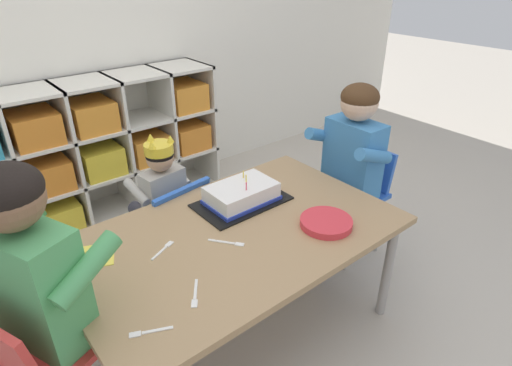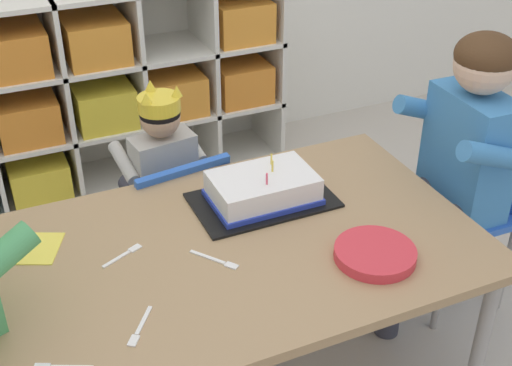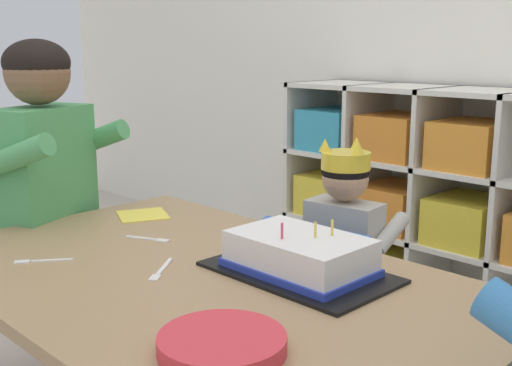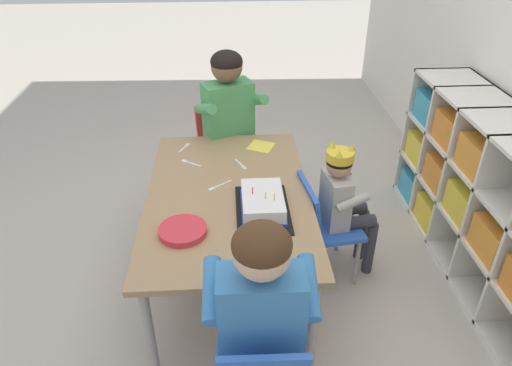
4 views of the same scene
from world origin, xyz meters
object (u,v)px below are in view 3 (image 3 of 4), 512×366
object	(u,v)px
birthday_cake_on_tray	(300,258)
paper_plate_stack	(222,344)
classroom_chair_blue	(331,298)
fork_by_napkin	(150,239)
classroom_chair_adult_side	(37,245)
fork_near_cake_tray	(161,271)
child_with_crown	(350,242)
adult_helper_seated	(61,178)
fork_beside_plate_stack	(39,261)
activity_table	(198,293)

from	to	relation	value
birthday_cake_on_tray	paper_plate_stack	xyz separation A→B (m)	(0.16, -0.37, -0.02)
classroom_chair_blue	fork_by_napkin	world-z (taller)	classroom_chair_blue
classroom_chair_adult_side	fork_near_cake_tray	bearing A→B (deg)	-115.40
child_with_crown	adult_helper_seated	world-z (taller)	adult_helper_seated
child_with_crown	adult_helper_seated	xyz separation A→B (m)	(-0.64, -0.57, 0.18)
adult_helper_seated	paper_plate_stack	bearing A→B (deg)	-125.72
adult_helper_seated	fork_near_cake_tray	xyz separation A→B (m)	(0.60, -0.09, -0.11)
adult_helper_seated	paper_plate_stack	size ratio (longest dim) A/B	4.97
child_with_crown	classroom_chair_blue	bearing A→B (deg)	89.24
paper_plate_stack	child_with_crown	bearing A→B (deg)	113.09
classroom_chair_blue	fork_near_cake_tray	xyz separation A→B (m)	(-0.05, -0.55, 0.21)
fork_near_cake_tray	fork_beside_plate_stack	size ratio (longest dim) A/B	1.07
activity_table	fork_by_napkin	world-z (taller)	fork_by_napkin
classroom_chair_blue	fork_near_cake_tray	bearing A→B (deg)	76.89
classroom_chair_blue	paper_plate_stack	distance (m)	0.82
child_with_crown	classroom_chair_adult_side	world-z (taller)	child_with_crown
classroom_chair_blue	fork_near_cake_tray	size ratio (longest dim) A/B	4.70
classroom_chair_blue	adult_helper_seated	size ratio (longest dim) A/B	0.54
paper_plate_stack	fork_beside_plate_stack	bearing A→B (deg)	-179.52
child_with_crown	fork_near_cake_tray	xyz separation A→B (m)	(-0.04, -0.66, 0.07)
adult_helper_seated	fork_beside_plate_stack	distance (m)	0.44
fork_beside_plate_stack	fork_near_cake_tray	bearing A→B (deg)	-21.71
fork_near_cake_tray	fork_beside_plate_stack	distance (m)	0.30
classroom_chair_adult_side	adult_helper_seated	world-z (taller)	adult_helper_seated
paper_plate_stack	fork_by_napkin	distance (m)	0.67
child_with_crown	adult_helper_seated	distance (m)	0.88
paper_plate_stack	activity_table	bearing A→B (deg)	146.69
paper_plate_stack	fork_near_cake_tray	size ratio (longest dim) A/B	1.73
activity_table	birthday_cake_on_tray	world-z (taller)	birthday_cake_on_tray
classroom_chair_blue	fork_beside_plate_stack	xyz separation A→B (m)	(-0.31, -0.72, 0.21)
fork_near_cake_tray	birthday_cake_on_tray	bearing A→B (deg)	-84.21
activity_table	classroom_chair_blue	xyz separation A→B (m)	(-0.02, 0.51, -0.16)
fork_by_napkin	fork_near_cake_tray	bearing A→B (deg)	124.89
classroom_chair_adult_side	fork_by_napkin	distance (m)	0.51
birthday_cake_on_tray	fork_by_napkin	distance (m)	0.46
activity_table	fork_near_cake_tray	xyz separation A→B (m)	(-0.07, -0.05, 0.05)
paper_plate_stack	fork_near_cake_tray	distance (m)	0.42
child_with_crown	fork_beside_plate_stack	xyz separation A→B (m)	(-0.30, -0.82, 0.07)
paper_plate_stack	classroom_chair_adult_side	bearing A→B (deg)	169.53
classroom_chair_blue	fork_near_cake_tray	world-z (taller)	classroom_chair_blue
adult_helper_seated	birthday_cake_on_tray	bearing A→B (deg)	-103.24
adult_helper_seated	fork_near_cake_tray	world-z (taller)	adult_helper_seated
classroom_chair_adult_side	child_with_crown	bearing A→B (deg)	-72.59
child_with_crown	paper_plate_stack	bearing A→B (deg)	105.34
activity_table	classroom_chair_adult_side	world-z (taller)	classroom_chair_adult_side
activity_table	classroom_chair_blue	size ratio (longest dim) A/B	2.27
fork_near_cake_tray	fork_beside_plate_stack	bearing A→B (deg)	85.74
activity_table	classroom_chair_blue	bearing A→B (deg)	92.32
classroom_chair_blue	fork_by_napkin	bearing A→B (deg)	50.34
classroom_chair_adult_side	fork_near_cake_tray	xyz separation A→B (m)	(0.71, -0.04, 0.11)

